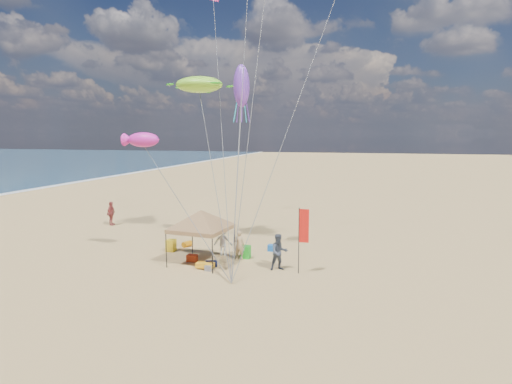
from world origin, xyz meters
TOP-DOWN VIEW (x-y plane):
  - ground at (0.00, 0.00)m, footprint 280.00×280.00m
  - canopy_tent at (-3.08, 3.21)m, footprint 5.39×5.39m
  - feather_flag at (2.40, 2.87)m, footprint 0.51×0.04m
  - cooler_red at (-3.70, 3.34)m, footprint 0.54×0.38m
  - cooler_blue at (0.07, 6.52)m, footprint 0.54×0.38m
  - bag_navy at (-2.33, 2.69)m, footprint 0.69×0.54m
  - bag_orange at (-5.23, 6.05)m, footprint 0.54×0.69m
  - chair_green at (-1.07, 4.72)m, footprint 0.50×0.50m
  - chair_yellow at (-5.73, 4.90)m, footprint 0.50×0.50m
  - crate_grey at (-2.26, 2.11)m, footprint 0.34×0.30m
  - beach_cart at (-2.53, 2.33)m, footprint 0.90×0.50m
  - person_near_a at (-1.35, 4.43)m, footprint 0.60×0.39m
  - person_near_b at (1.18, 3.13)m, footprint 1.14×1.06m
  - person_near_c at (-2.47, 4.90)m, footprint 1.16×0.77m
  - person_far_a at (-13.38, 10.34)m, footprint 0.56×1.11m
  - turtle_kite at (-4.86, 7.55)m, footprint 3.34×2.87m
  - fish_kite at (-6.07, 2.76)m, footprint 1.96×1.40m
  - squid_kite at (-1.72, 6.20)m, footprint 0.96×0.96m

SIDE VIEW (x-z plane):
  - ground at x=0.00m, z-range 0.00..0.00m
  - crate_grey at x=-2.26m, z-range 0.00..0.28m
  - bag_navy at x=-2.33m, z-range 0.00..0.36m
  - bag_orange at x=-5.23m, z-range 0.00..0.36m
  - cooler_red at x=-3.70m, z-range 0.00..0.38m
  - cooler_blue at x=0.07m, z-range 0.00..0.38m
  - beach_cart at x=-2.53m, z-range 0.08..0.32m
  - chair_green at x=-1.07m, z-range 0.00..0.70m
  - chair_yellow at x=-5.73m, z-range 0.00..0.70m
  - person_near_a at x=-1.35m, z-range 0.00..1.64m
  - person_near_c at x=-2.47m, z-range 0.00..1.67m
  - person_far_a at x=-13.38m, z-range 0.00..1.82m
  - person_near_b at x=1.18m, z-range 0.00..1.87m
  - feather_flag at x=2.40m, z-range 0.55..3.87m
  - canopy_tent at x=-3.08m, z-range 1.11..4.46m
  - fish_kite at x=-6.07m, z-range 6.20..6.98m
  - squid_kite at x=-1.72m, z-range 8.38..10.78m
  - turtle_kite at x=-4.86m, z-range 9.41..10.39m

